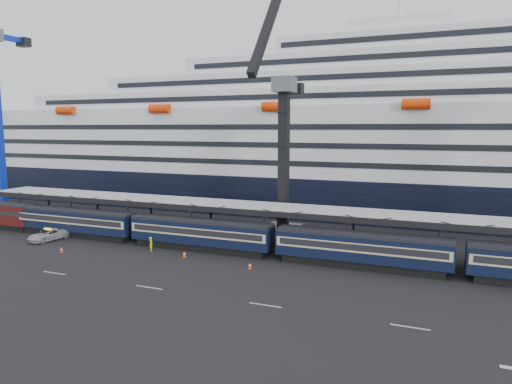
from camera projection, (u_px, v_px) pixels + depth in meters
ground at (438, 312)px, 38.28m from camera, size 260.00×260.00×0.00m
train at (393, 251)px, 48.88m from camera, size 133.05×3.00×4.05m
canopy at (441, 220)px, 50.43m from camera, size 130.00×6.25×5.53m
cruise_ship at (436, 145)px, 79.27m from camera, size 214.09×28.84×34.00m
crane_dark_near at (283, 154)px, 61.05m from camera, size 4.50×17.75×35.08m
pickup_truck at (48, 235)px, 62.57m from camera, size 3.41×5.88×1.54m
worker at (151, 244)px, 57.15m from camera, size 0.77×0.76×1.79m
traffic_cone_a at (61, 250)px, 56.57m from camera, size 0.34×0.34×0.69m
traffic_cone_b at (184, 254)px, 54.37m from camera, size 0.42×0.42×0.83m
traffic_cone_c at (250, 265)px, 49.93m from camera, size 0.39×0.39×0.79m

